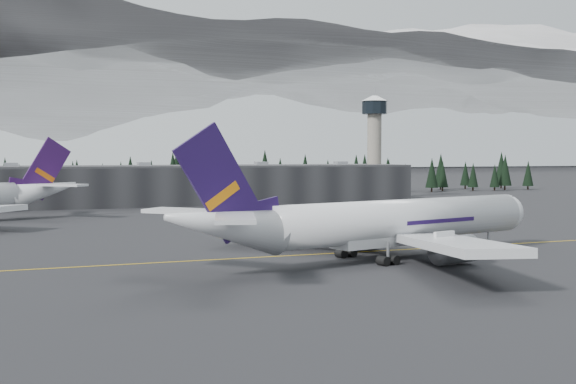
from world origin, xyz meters
name	(u,v)px	position (x,y,z in m)	size (l,w,h in m)	color
ground	(331,252)	(0.00, 0.00, 0.00)	(1400.00, 1400.00, 0.00)	black
taxiline	(336,253)	(0.00, -2.00, 0.01)	(400.00, 0.40, 0.02)	gold
terminal	(175,185)	(0.00, 125.00, 6.30)	(160.00, 30.00, 12.60)	black
control_tower	(374,135)	(75.00, 128.00, 23.41)	(10.00, 10.00, 37.70)	gray
treeline	(154,178)	(0.00, 162.00, 7.50)	(360.00, 20.00, 15.00)	black
mountain_ridge	(50,165)	(0.00, 1000.00, 0.00)	(4400.00, 900.00, 420.00)	white
jet_main	(373,223)	(2.13, -11.24, 5.76)	(68.21, 62.20, 20.42)	silver
gse_vehicle_a	(4,210)	(-52.03, 107.80, 0.67)	(2.24, 4.86, 1.35)	silver
gse_vehicle_b	(233,204)	(14.89, 108.02, 0.72)	(1.69, 4.20, 1.43)	silver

